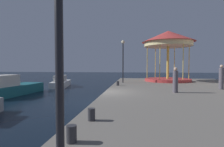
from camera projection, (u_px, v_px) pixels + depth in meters
name	position (u px, v px, depth m)	size (l,w,h in m)	color
ground_plane	(105.00, 103.00, 12.42)	(120.00, 120.00, 0.00)	black
quay_dock	(202.00, 99.00, 11.61)	(12.83, 27.81, 0.80)	slate
motorboat_white	(61.00, 82.00, 22.12)	(2.68, 5.23, 1.43)	white
motorboat_teal	(11.00, 88.00, 15.68)	(2.74, 6.01, 1.82)	#19606B
carousel	(168.00, 43.00, 20.69)	(6.03, 6.03, 5.85)	#B23333
lamp_post_mid_promenade	(123.00, 54.00, 19.05)	(0.36, 0.36, 4.51)	black
bollard_center	(118.00, 83.00, 16.17)	(0.24, 0.24, 0.40)	#2D2D33
bollard_south	(72.00, 134.00, 4.13)	(0.24, 0.24, 0.40)	#2D2D33
bollard_north	(91.00, 114.00, 5.80)	(0.24, 0.24, 0.40)	#2D2D33
person_by_the_water	(221.00, 78.00, 13.54)	(0.34, 0.34, 1.87)	#514C56
person_far_corner	(175.00, 81.00, 11.86)	(0.34, 0.34, 1.69)	#514C56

